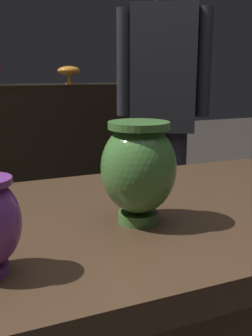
{
  "coord_description": "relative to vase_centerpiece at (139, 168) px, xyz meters",
  "views": [
    {
      "loc": [
        -0.29,
        -0.73,
        1.08
      ],
      "look_at": [
        0.01,
        -0.03,
        0.9
      ],
      "focal_mm": 43.65,
      "sensor_mm": 36.0,
      "label": 1
    }
  ],
  "objects": [
    {
      "name": "vase_centerpiece",
      "position": [
        0.0,
        0.0,
        0.0
      ],
      "size": [
        0.14,
        0.14,
        0.19
      ],
      "color": "#477A38",
      "rests_on": "display_plinth"
    },
    {
      "name": "shelf_vase_far_right",
      "position": [
        1.02,
        2.2,
        0.18
      ],
      "size": [
        0.1,
        0.1,
        0.17
      ],
      "color": "gray",
      "rests_on": "back_display_shelf"
    },
    {
      "name": "shelf_vase_right",
      "position": [
        0.5,
        2.22,
        0.18
      ],
      "size": [
        0.16,
        0.16,
        0.13
      ],
      "color": "orange",
      "rests_on": "back_display_shelf"
    },
    {
      "name": "visitor_near_right",
      "position": [
        0.69,
        1.18,
        0.02
      ],
      "size": [
        0.42,
        0.31,
        1.58
      ],
      "rotation": [
        0.0,
        0.0,
        2.63
      ],
      "color": "#232328",
      "rests_on": "ground_plane"
    }
  ]
}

